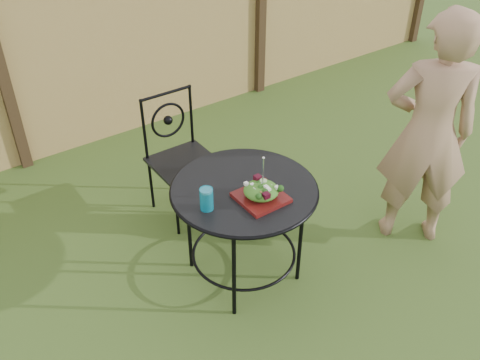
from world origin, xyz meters
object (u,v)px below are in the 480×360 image
Objects in this scene: patio_table at (244,205)px; patio_chair at (180,154)px; diner at (428,134)px; salad_plate at (261,197)px.

patio_table is 0.87m from patio_chair.
patio_table is at bearing -92.34° from patio_chair.
diner is at bearing -45.33° from patio_chair.
salad_plate is (0.01, -0.15, 0.15)m from patio_table.
patio_chair is at bearing 88.78° from salad_plate.
diner is 6.33× the size of salad_plate.
diner is (1.25, -0.36, 0.27)m from patio_table.
patio_chair is 1.04m from salad_plate.
patio_chair is 1.76m from diner.
patio_chair reaches higher than salad_plate.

